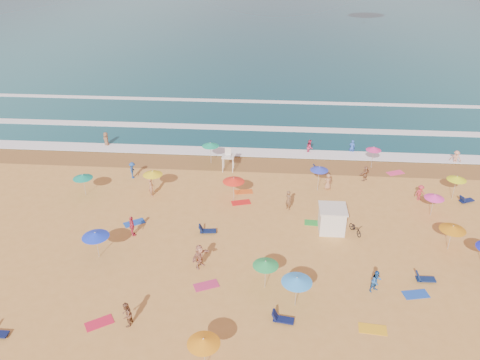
{
  "coord_description": "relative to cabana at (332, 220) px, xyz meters",
  "views": [
    {
      "loc": [
        0.02,
        -31.29,
        21.76
      ],
      "look_at": [
        -2.83,
        6.0,
        1.5
      ],
      "focal_mm": 35.0,
      "sensor_mm": 36.0,
      "label": 1
    }
  ],
  "objects": [
    {
      "name": "ground",
      "position": [
        -5.0,
        -0.77,
        -1.0
      ],
      "size": [
        220.0,
        220.0,
        0.0
      ],
      "primitive_type": "plane",
      "color": "gold",
      "rests_on": "ground"
    },
    {
      "name": "loungers",
      "position": [
        -2.9,
        -3.27,
        -0.83
      ],
      "size": [
        50.85,
        24.03,
        0.34
      ],
      "color": "#0F124C",
      "rests_on": "ground"
    },
    {
      "name": "beachgoers",
      "position": [
        -5.83,
        3.56,
        -0.21
      ],
      "size": [
        44.15,
        27.43,
        2.14
      ],
      "color": "tan",
      "rests_on": "ground"
    },
    {
      "name": "towels",
      "position": [
        -6.49,
        -3.09,
        -0.98
      ],
      "size": [
        30.93,
        26.8,
        0.03
      ],
      "color": "red",
      "rests_on": "ground"
    },
    {
      "name": "beach_umbrellas",
      "position": [
        -3.37,
        -0.54,
        1.08
      ],
      "size": [
        49.7,
        28.56,
        0.74
      ],
      "color": "#139F71",
      "rests_on": "ground"
    },
    {
      "name": "bicycle",
      "position": [
        1.9,
        -0.3,
        -0.56
      ],
      "size": [
        1.22,
        1.78,
        0.89
      ],
      "primitive_type": "imported",
      "rotation": [
        0.0,
        0.0,
        0.42
      ],
      "color": "black",
      "rests_on": "ground"
    },
    {
      "name": "wet_sand",
      "position": [
        -5.0,
        11.73,
        -0.99
      ],
      "size": [
        220.0,
        220.0,
        0.0
      ],
      "primitive_type": "plane",
      "color": "olive",
      "rests_on": "ground"
    },
    {
      "name": "lifeguard_stand",
      "position": [
        -9.4,
        10.02,
        0.05
      ],
      "size": [
        1.2,
        1.2,
        2.1
      ],
      "primitive_type": null,
      "color": "white",
      "rests_on": "ground"
    },
    {
      "name": "ocean",
      "position": [
        -5.0,
        83.23,
        -1.0
      ],
      "size": [
        220.0,
        140.0,
        0.18
      ],
      "primitive_type": "cube",
      "color": "#0C4756",
      "rests_on": "ground"
    },
    {
      "name": "cabana",
      "position": [
        0.0,
        0.0,
        0.0
      ],
      "size": [
        2.0,
        2.0,
        2.0
      ],
      "primitive_type": "cube",
      "color": "white",
      "rests_on": "ground"
    },
    {
      "name": "cabana_roof",
      "position": [
        0.0,
        0.0,
        1.06
      ],
      "size": [
        2.2,
        2.2,
        0.12
      ],
      "primitive_type": "cube",
      "color": "silver",
      "rests_on": "cabana"
    },
    {
      "name": "surf_foam",
      "position": [
        -5.0,
        20.55,
        -0.9
      ],
      "size": [
        200.0,
        18.7,
        0.05
      ],
      "color": "white",
      "rests_on": "ground"
    }
  ]
}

